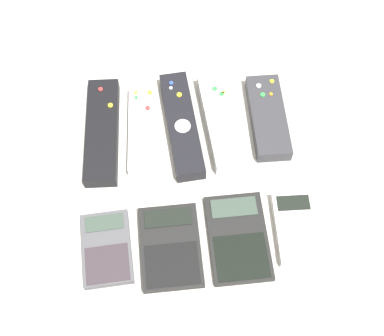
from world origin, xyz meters
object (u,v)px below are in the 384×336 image
(remote_0, at_px, (102,131))
(calculator_1, at_px, (170,247))
(remote_3, at_px, (224,121))
(calculator_3, at_px, (296,228))
(calculator_0, at_px, (107,248))
(remote_2, at_px, (182,125))
(calculator_2, at_px, (238,238))
(remote_4, at_px, (268,117))
(remote_1, at_px, (143,130))

(remote_0, relative_size, calculator_1, 1.53)
(remote_3, xyz_separation_m, calculator_1, (-0.11, -0.21, -0.01))
(calculator_1, xyz_separation_m, calculator_3, (0.19, 0.01, 0.00))
(calculator_0, height_order, calculator_3, calculator_3)
(calculator_0, xyz_separation_m, calculator_1, (0.09, -0.01, 0.00))
(remote_0, xyz_separation_m, remote_2, (0.13, -0.00, 0.00))
(calculator_0, bearing_deg, calculator_2, -3.18)
(remote_0, relative_size, remote_2, 0.98)
(remote_2, bearing_deg, calculator_1, -103.60)
(calculator_3, bearing_deg, remote_4, 95.08)
(remote_1, relative_size, calculator_1, 1.28)
(remote_3, distance_m, remote_4, 0.07)
(remote_0, bearing_deg, calculator_3, -31.87)
(remote_3, bearing_deg, calculator_0, -138.58)
(remote_4, distance_m, calculator_3, 0.20)
(remote_2, xyz_separation_m, remote_4, (0.14, -0.00, -0.00))
(remote_4, bearing_deg, remote_0, -178.67)
(calculator_1, bearing_deg, calculator_3, 2.73)
(remote_0, height_order, calculator_2, remote_0)
(remote_1, bearing_deg, calculator_1, -78.82)
(remote_2, bearing_deg, remote_3, -4.24)
(calculator_2, bearing_deg, remote_2, 107.72)
(calculator_0, relative_size, calculator_1, 0.89)
(remote_0, bearing_deg, calculator_0, -86.48)
(remote_0, bearing_deg, remote_1, 2.28)
(calculator_0, xyz_separation_m, calculator_3, (0.28, -0.00, 0.00))
(remote_1, bearing_deg, remote_3, 3.26)
(remote_0, bearing_deg, remote_4, 3.20)
(remote_0, bearing_deg, calculator_1, -62.37)
(remote_1, bearing_deg, calculator_3, -38.90)
(remote_0, distance_m, remote_1, 0.07)
(remote_1, height_order, calculator_0, remote_1)
(remote_2, height_order, calculator_1, remote_2)
(calculator_0, relative_size, calculator_3, 1.00)
(remote_2, distance_m, calculator_1, 0.21)
(remote_0, xyz_separation_m, remote_3, (0.20, -0.00, 0.00))
(remote_1, height_order, remote_2, remote_2)
(remote_2, xyz_separation_m, calculator_1, (-0.04, -0.21, -0.01))
(remote_2, bearing_deg, calculator_3, -56.08)
(remote_1, xyz_separation_m, remote_4, (0.21, -0.00, 0.00))
(remote_1, distance_m, calculator_1, 0.21)
(calculator_2, xyz_separation_m, calculator_3, (0.09, 0.00, 0.00))
(calculator_2, relative_size, calculator_3, 1.21)
(calculator_3, bearing_deg, remote_2, 130.20)
(remote_2, xyz_separation_m, calculator_3, (0.15, -0.20, -0.00))
(remote_1, relative_size, calculator_2, 1.18)
(calculator_1, height_order, calculator_3, calculator_3)
(calculator_3, bearing_deg, calculator_1, -174.70)
(remote_4, relative_size, calculator_2, 1.14)
(remote_4, height_order, calculator_2, remote_4)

